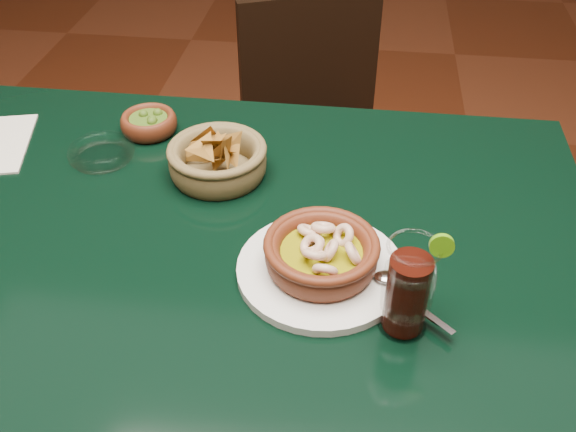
# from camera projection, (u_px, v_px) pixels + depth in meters

# --- Properties ---
(dining_table) EXTENTS (1.20, 0.80, 0.75)m
(dining_table) POSITION_uv_depth(u_px,v_px,m) (202.00, 279.00, 1.02)
(dining_table) COLOR black
(dining_table) RESTS_ON ground
(dining_chair) EXTENTS (0.50, 0.50, 0.82)m
(dining_chair) POSITION_uv_depth(u_px,v_px,m) (320.00, 150.00, 1.67)
(dining_chair) COLOR black
(dining_chair) RESTS_ON ground
(shrimp_plate) EXTENTS (0.29, 0.23, 0.07)m
(shrimp_plate) POSITION_uv_depth(u_px,v_px,m) (322.00, 257.00, 0.87)
(shrimp_plate) COLOR silver
(shrimp_plate) RESTS_ON dining_table
(chip_basket) EXTENTS (0.20, 0.20, 0.11)m
(chip_basket) POSITION_uv_depth(u_px,v_px,m) (218.00, 160.00, 1.05)
(chip_basket) COLOR brown
(chip_basket) RESTS_ON dining_table
(guacamole_ramekin) EXTENTS (0.12, 0.12, 0.04)m
(guacamole_ramekin) POSITION_uv_depth(u_px,v_px,m) (149.00, 123.00, 1.16)
(guacamole_ramekin) COLOR #4D1E0F
(guacamole_ramekin) RESTS_ON dining_table
(cola_drink) EXTENTS (0.13, 0.13, 0.15)m
(cola_drink) POSITION_uv_depth(u_px,v_px,m) (408.00, 289.00, 0.77)
(cola_drink) COLOR white
(cola_drink) RESTS_ON dining_table
(glass_ashtray) EXTENTS (0.12, 0.12, 0.03)m
(glass_ashtray) POSITION_uv_depth(u_px,v_px,m) (101.00, 153.00, 1.10)
(glass_ashtray) COLOR white
(glass_ashtray) RESTS_ON dining_table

